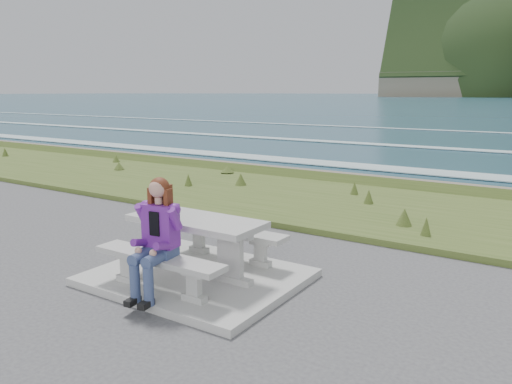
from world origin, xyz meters
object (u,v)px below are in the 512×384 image
Objects in this scene: picnic_table at (196,231)px; seated_woman at (154,254)px; bench_landward at (159,263)px; bench_seaward at (228,235)px.

seated_woman is (0.06, -0.83, -0.07)m from picnic_table.
bench_landward and bench_seaward have the same top height.
picnic_table is 1.00× the size of bench_seaward.
bench_seaward is 1.30× the size of seated_woman.
bench_landward is at bearing -90.00° from picnic_table.
seated_woman reaches higher than bench_landward.
picnic_table is at bearing -90.00° from bench_seaward.
picnic_table is 1.30× the size of seated_woman.
seated_woman is (0.06, -0.13, 0.16)m from bench_landward.
bench_landward is 0.22m from seated_woman.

